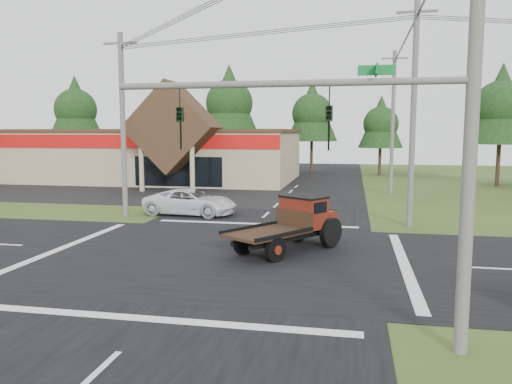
# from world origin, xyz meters

# --- Properties ---
(ground) EXTENTS (120.00, 120.00, 0.00)m
(ground) POSITION_xyz_m (0.00, 0.00, 0.00)
(ground) COLOR #314719
(ground) RESTS_ON ground
(road_ns) EXTENTS (12.00, 120.00, 0.02)m
(road_ns) POSITION_xyz_m (0.00, 0.00, 0.01)
(road_ns) COLOR black
(road_ns) RESTS_ON ground
(road_ew) EXTENTS (120.00, 12.00, 0.02)m
(road_ew) POSITION_xyz_m (0.00, 0.00, 0.01)
(road_ew) COLOR black
(road_ew) RESTS_ON ground
(parking_apron) EXTENTS (28.00, 14.00, 0.02)m
(parking_apron) POSITION_xyz_m (-14.00, 19.00, 0.01)
(parking_apron) COLOR black
(parking_apron) RESTS_ON ground
(cvs_building) EXTENTS (30.40, 18.20, 9.19)m
(cvs_building) POSITION_xyz_m (-15.70, 29.57, 2.78)
(cvs_building) COLOR tan
(cvs_building) RESTS_ON ground
(traffic_signal_mast) EXTENTS (8.12, 0.24, 7.00)m
(traffic_signal_mast) POSITION_xyz_m (5.82, -7.50, 4.43)
(traffic_signal_mast) COLOR #595651
(traffic_signal_mast) RESTS_ON ground
(utility_pole_nr) EXTENTS (2.00, 0.30, 11.00)m
(utility_pole_nr) POSITION_xyz_m (7.50, -7.50, 5.64)
(utility_pole_nr) COLOR #595651
(utility_pole_nr) RESTS_ON ground
(utility_pole_nw) EXTENTS (2.00, 0.30, 10.50)m
(utility_pole_nw) POSITION_xyz_m (-8.00, 8.00, 5.39)
(utility_pole_nw) COLOR #595651
(utility_pole_nw) RESTS_ON ground
(utility_pole_ne) EXTENTS (2.00, 0.30, 11.50)m
(utility_pole_ne) POSITION_xyz_m (8.00, 8.00, 5.89)
(utility_pole_ne) COLOR #595651
(utility_pole_ne) RESTS_ON ground
(utility_pole_n) EXTENTS (2.00, 0.30, 11.20)m
(utility_pole_n) POSITION_xyz_m (8.00, 22.00, 5.74)
(utility_pole_n) COLOR #595651
(utility_pole_n) RESTS_ON ground
(tree_row_a) EXTENTS (6.72, 6.72, 12.12)m
(tree_row_a) POSITION_xyz_m (-30.00, 40.00, 8.05)
(tree_row_a) COLOR #332316
(tree_row_a) RESTS_ON ground
(tree_row_b) EXTENTS (5.60, 5.60, 10.10)m
(tree_row_b) POSITION_xyz_m (-20.00, 42.00, 6.70)
(tree_row_b) COLOR #332316
(tree_row_b) RESTS_ON ground
(tree_row_c) EXTENTS (7.28, 7.28, 13.13)m
(tree_row_c) POSITION_xyz_m (-10.00, 41.00, 8.72)
(tree_row_c) COLOR #332316
(tree_row_c) RESTS_ON ground
(tree_row_d) EXTENTS (6.16, 6.16, 11.11)m
(tree_row_d) POSITION_xyz_m (0.00, 42.00, 7.38)
(tree_row_d) COLOR #332316
(tree_row_d) RESTS_ON ground
(tree_row_e) EXTENTS (5.04, 5.04, 9.09)m
(tree_row_e) POSITION_xyz_m (8.00, 40.00, 6.03)
(tree_row_e) COLOR #332316
(tree_row_e) RESTS_ON ground
(tree_side_ne) EXTENTS (6.16, 6.16, 11.11)m
(tree_side_ne) POSITION_xyz_m (18.00, 30.00, 7.38)
(tree_side_ne) COLOR #332316
(tree_side_ne) RESTS_ON ground
(antique_flatbed_truck) EXTENTS (4.78, 5.65, 2.27)m
(antique_flatbed_truck) POSITION_xyz_m (2.40, 1.22, 1.14)
(antique_flatbed_truck) COLOR #51180B
(antique_flatbed_truck) RESTS_ON ground
(white_pickup) EXTENTS (5.72, 3.00, 1.54)m
(white_pickup) POSITION_xyz_m (-4.47, 9.35, 0.77)
(white_pickup) COLOR silver
(white_pickup) RESTS_ON ground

